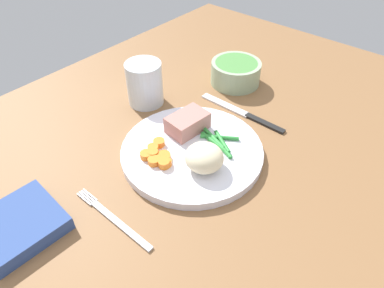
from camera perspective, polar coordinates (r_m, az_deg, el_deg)
name	(u,v)px	position (r cm, az deg, el deg)	size (l,w,h in cm)	color
dining_table	(199,149)	(66.84, 1.14, -0.82)	(120.00, 90.00, 2.00)	brown
dinner_plate	(192,151)	(63.71, 0.00, -1.21)	(26.03, 26.03, 1.60)	white
meat_portion	(188,123)	(66.15, -0.74, 3.52)	(7.74, 5.08, 3.37)	#B2756B
mashed_potatoes	(204,158)	(58.15, 2.02, -2.25)	(6.53, 6.72, 4.50)	beige
carrot_slices	(157,155)	(61.27, -5.77, -1.86)	(6.12, 6.61, 1.28)	orange
green_beans	(217,140)	(64.35, 4.17, 0.60)	(5.69, 10.01, 0.79)	#2D8C38
fork	(113,219)	(55.75, -12.82, -11.94)	(1.44, 16.60, 0.40)	silver
knife	(243,114)	(74.43, 8.47, 4.99)	(1.70, 20.50, 0.64)	black
water_glass	(145,86)	(76.01, -7.76, 9.40)	(7.70, 7.70, 9.40)	silver
salad_bowl	(236,71)	(83.35, 7.21, 11.78)	(11.55, 11.55, 5.31)	#99B28C
napkin	(20,225)	(58.50, -26.55, -11.81)	(11.58, 11.12, 2.37)	#334C8C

